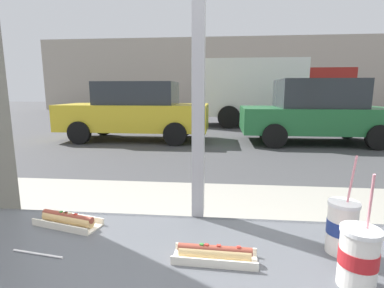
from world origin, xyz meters
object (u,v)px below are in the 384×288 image
(box_truck, at_px, (265,90))
(hotdog_tray_far, at_px, (68,220))
(soda_cup_right, at_px, (358,256))
(soda_cup_left, at_px, (342,226))
(hotdog_tray_near, at_px, (215,254))
(parked_car_green, at_px, (316,112))
(parked_car_yellow, at_px, (136,111))

(box_truck, bearing_deg, hotdog_tray_far, -101.89)
(hotdog_tray_far, bearing_deg, box_truck, 78.11)
(soda_cup_right, bearing_deg, soda_cup_left, 81.76)
(hotdog_tray_near, relative_size, parked_car_green, 0.07)
(soda_cup_left, xyz_separation_m, hotdog_tray_near, (-0.42, -0.09, -0.07))
(soda_cup_left, height_order, parked_car_yellow, parked_car_yellow)
(hotdog_tray_near, relative_size, box_truck, 0.04)
(soda_cup_right, xyz_separation_m, parked_car_yellow, (-2.92, 7.80, -0.14))
(parked_car_yellow, height_order, box_truck, box_truck)
(parked_car_green, height_order, box_truck, box_truck)
(soda_cup_left, bearing_deg, soda_cup_right, -98.24)
(parked_car_yellow, bearing_deg, hotdog_tray_far, -75.56)
(hotdog_tray_far, xyz_separation_m, parked_car_green, (3.30, 7.53, -0.06))
(soda_cup_right, height_order, box_truck, box_truck)
(soda_cup_right, distance_m, parked_car_yellow, 8.33)
(soda_cup_left, height_order, hotdog_tray_far, soda_cup_left)
(soda_cup_left, distance_m, box_truck, 11.91)
(soda_cup_right, height_order, parked_car_green, parked_car_green)
(soda_cup_right, relative_size, parked_car_yellow, 0.07)
(hotdog_tray_near, height_order, hotdog_tray_far, same)
(hotdog_tray_near, bearing_deg, soda_cup_left, 12.31)
(soda_cup_left, height_order, hotdog_tray_near, soda_cup_left)
(soda_cup_left, xyz_separation_m, hotdog_tray_far, (-1.01, 0.10, -0.07))
(hotdog_tray_far, bearing_deg, soda_cup_left, -5.71)
(soda_cup_left, distance_m, parked_car_green, 7.97)
(hotdog_tray_far, height_order, parked_car_green, parked_car_green)
(hotdog_tray_far, bearing_deg, parked_car_green, 66.33)
(soda_cup_left, xyz_separation_m, parked_car_yellow, (-2.95, 7.63, -0.15))
(parked_car_yellow, bearing_deg, hotdog_tray_near, -71.85)
(soda_cup_right, bearing_deg, parked_car_yellow, 110.53)
(hotdog_tray_far, height_order, parked_car_yellow, parked_car_yellow)
(soda_cup_left, bearing_deg, parked_car_green, 73.28)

